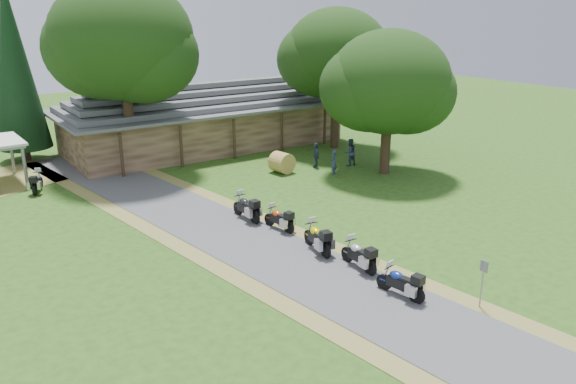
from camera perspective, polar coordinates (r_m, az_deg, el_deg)
ground at (r=21.53m, az=6.22°, el=-9.99°), size 120.00×120.00×0.00m
driveway at (r=24.11m, az=-0.89°, el=-6.64°), size 51.95×51.95×0.00m
lodge at (r=43.21m, az=-8.45°, el=7.78°), size 21.40×9.40×4.90m
motorcycle_row_a at (r=21.19m, az=11.37°, el=-8.86°), size 0.91×1.89×1.24m
motorcycle_row_b at (r=23.07m, az=7.20°, el=-6.24°), size 0.69×1.90×1.29m
motorcycle_row_c at (r=24.46m, az=2.98°, el=-4.54°), size 0.98×2.08×1.37m
motorcycle_row_d at (r=26.79m, az=-0.91°, el=-2.62°), size 0.84×1.83×1.21m
motorcycle_row_e at (r=28.13m, az=-4.27°, el=-1.46°), size 0.72×2.03×1.37m
motorcycle_carport_b at (r=35.41m, az=-24.14°, el=1.01°), size 1.29×1.92×1.25m
person_a at (r=35.59m, az=4.65°, el=3.25°), size 0.69×0.65×1.96m
person_b at (r=37.86m, az=6.32°, el=4.27°), size 0.63×0.46×2.16m
person_c at (r=37.30m, az=2.85°, el=3.98°), size 0.60×0.67×1.95m
hay_bale at (r=36.09m, az=-0.63°, el=3.01°), size 1.51×1.41×1.33m
sign_post at (r=21.08m, az=19.11°, el=-8.83°), size 0.33×0.05×1.82m
oak_lodge_left at (r=37.13m, az=-16.30°, el=12.22°), size 8.80×8.80×13.41m
oak_lodge_right at (r=42.12m, az=4.92°, el=12.06°), size 7.60×7.60×11.33m
oak_driveway at (r=35.69m, az=10.13°, el=9.15°), size 7.52×7.52×9.36m
cedar_near at (r=42.23m, az=-25.98°, el=11.07°), size 3.50×3.50×12.37m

